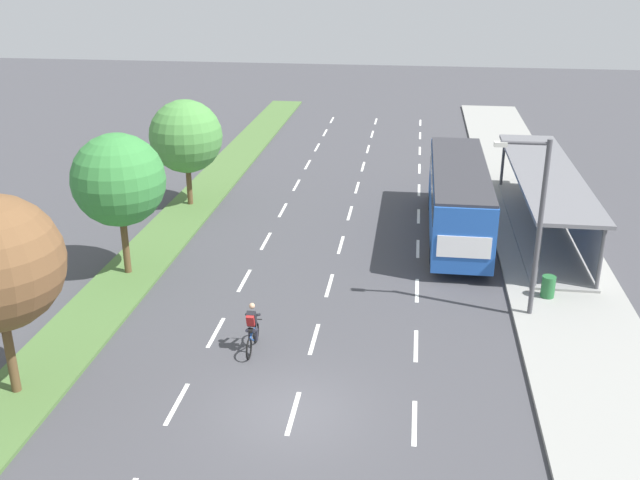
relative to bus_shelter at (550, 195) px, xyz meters
name	(u,v)px	position (x,y,z in m)	size (l,w,h in m)	color
ground_plane	(294,412)	(-9.53, -15.99, -1.86)	(140.00, 140.00, 0.00)	#424247
median_strip	(207,190)	(-17.83, 4.01, -1.80)	(2.60, 52.00, 0.12)	#4C7038
sidewalk_right	(528,203)	(-0.28, 4.01, -1.79)	(4.50, 52.00, 0.15)	gray
lane_divider_left	(283,210)	(-13.03, 1.43, -1.86)	(0.14, 45.84, 0.01)	white
lane_divider_center	(350,213)	(-9.53, 1.43, -1.86)	(0.14, 45.84, 0.01)	white
lane_divider_right	(419,216)	(-6.03, 1.43, -1.86)	(0.14, 45.84, 0.01)	white
bus_shelter	(550,195)	(0.00, 0.00, 0.00)	(2.90, 14.34, 2.86)	gray
bus	(458,193)	(-4.28, -0.95, 0.20)	(2.54, 11.29, 3.37)	#2356B2
cyclist	(252,329)	(-11.47, -12.69, -1.07)	(0.46, 1.82, 1.71)	black
median_tree_second	(119,180)	(-17.94, -7.34, 2.22)	(3.71, 3.71, 5.83)	brown
median_tree_third	(186,136)	(-17.98, 1.48, 1.87)	(3.72, 3.72, 5.48)	brown
streetlight	(536,217)	(-2.11, -8.99, 2.03)	(1.91, 0.24, 6.50)	#4C4C51
trash_bin	(548,287)	(-1.08, -7.51, -1.29)	(0.52, 0.52, 0.85)	#286B38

